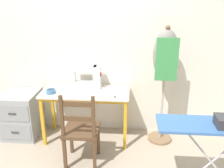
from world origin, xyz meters
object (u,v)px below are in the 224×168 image
at_px(fabric_bowl, 51,91).
at_px(scissors, 117,97).
at_px(wooden_chair, 81,131).
at_px(ironing_board, 217,129).
at_px(dress_form, 165,61).
at_px(filing_cabinet, 22,114).
at_px(sewing_machine, 88,78).
at_px(storage_box, 224,122).
at_px(thread_spool_near_machine, 103,88).

bearing_deg(fabric_bowl, scissors, -3.56).
distance_m(wooden_chair, ironing_board, 1.44).
height_order(fabric_bowl, dress_form, dress_form).
xyz_separation_m(fabric_bowl, dress_form, (1.44, 0.15, 0.39)).
bearing_deg(scissors, dress_form, 19.00).
height_order(filing_cabinet, ironing_board, ironing_board).
height_order(sewing_machine, scissors, sewing_machine).
height_order(sewing_machine, dress_form, dress_form).
distance_m(sewing_machine, storage_box, 1.79).
distance_m(scissors, thread_spool_near_machine, 0.33).
distance_m(scissors, filing_cabinet, 1.42).
xyz_separation_m(scissors, storage_box, (0.99, -0.82, 0.15)).
relative_size(fabric_bowl, wooden_chair, 0.13).
bearing_deg(fabric_bowl, filing_cabinet, 164.59).
bearing_deg(sewing_machine, storage_box, -38.42).
relative_size(ironing_board, storage_box, 6.42).
height_order(scissors, filing_cabinet, scissors).
bearing_deg(ironing_board, thread_spool_near_machine, 138.10).
xyz_separation_m(wooden_chair, storage_box, (1.39, -0.44, 0.42)).
bearing_deg(thread_spool_near_machine, fabric_bowl, -162.66).
xyz_separation_m(sewing_machine, filing_cabinet, (-0.94, -0.10, -0.53)).
distance_m(wooden_chair, storage_box, 1.51).
distance_m(filing_cabinet, ironing_board, 2.54).
bearing_deg(dress_form, sewing_machine, 174.57).
relative_size(sewing_machine, scissors, 2.70).
bearing_deg(filing_cabinet, fabric_bowl, -15.41).
distance_m(fabric_bowl, filing_cabinet, 0.66).
bearing_deg(dress_form, fabric_bowl, -174.18).
bearing_deg(sewing_machine, fabric_bowl, -151.64).
xyz_separation_m(dress_form, storage_box, (0.41, -1.02, -0.26)).
height_order(sewing_machine, storage_box, sewing_machine).
distance_m(scissors, storage_box, 1.29).
relative_size(sewing_machine, storage_box, 2.32).
distance_m(wooden_chair, filing_cabinet, 1.12).
distance_m(sewing_machine, thread_spool_near_machine, 0.25).
bearing_deg(thread_spool_near_machine, ironing_board, -41.90).
relative_size(sewing_machine, dress_form, 0.25).
relative_size(sewing_machine, fabric_bowl, 3.23).
bearing_deg(wooden_chair, filing_cabinet, 149.20).
height_order(fabric_bowl, scissors, fabric_bowl).
distance_m(thread_spool_near_machine, wooden_chair, 0.73).
xyz_separation_m(wooden_chair, ironing_board, (1.35, -0.40, 0.32)).
bearing_deg(thread_spool_near_machine, storage_box, -42.01).
height_order(thread_spool_near_machine, filing_cabinet, thread_spool_near_machine).
xyz_separation_m(thread_spool_near_machine, storage_box, (1.19, -1.08, 0.13)).
bearing_deg(filing_cabinet, dress_form, 0.28).
bearing_deg(dress_form, ironing_board, -69.16).
relative_size(wooden_chair, ironing_board, 0.86).
bearing_deg(sewing_machine, scissors, -35.57).
distance_m(thread_spool_near_machine, ironing_board, 1.55).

